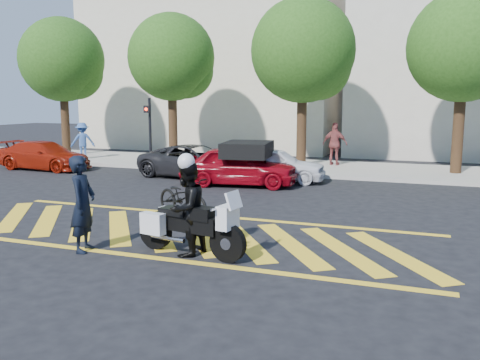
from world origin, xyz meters
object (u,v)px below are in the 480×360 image
(red_convertible, at_px, (239,166))
(parked_mid_right, at_px, (274,164))
(officer_bike, at_px, (83,204))
(parked_left, at_px, (45,155))
(officer_moto, at_px, (187,209))
(bicycle, at_px, (183,197))
(police_motorcycle, at_px, (188,225))
(parked_mid_left, at_px, (196,161))

(red_convertible, bearing_deg, parked_mid_right, -43.40)
(officer_bike, distance_m, parked_left, 13.70)
(officer_moto, bearing_deg, bicycle, -141.75)
(bicycle, relative_size, parked_left, 0.47)
(police_motorcycle, height_order, parked_mid_left, parked_mid_left)
(officer_bike, xyz_separation_m, parked_mid_right, (1.11, 10.10, -0.34))
(bicycle, height_order, parked_mid_right, parked_mid_right)
(police_motorcycle, xyz_separation_m, parked_mid_left, (-4.31, 9.48, 0.05))
(parked_left, relative_size, parked_mid_right, 1.13)
(officer_moto, bearing_deg, red_convertible, -156.64)
(police_motorcycle, distance_m, parked_mid_right, 9.64)
(bicycle, relative_size, parked_mid_left, 0.43)
(officer_bike, bearing_deg, bicycle, -23.77)
(police_motorcycle, height_order, parked_mid_right, parked_mid_right)
(officer_bike, distance_m, police_motorcycle, 2.24)
(bicycle, xyz_separation_m, parked_left, (-10.12, 6.30, 0.10))
(officer_moto, xyz_separation_m, parked_mid_left, (-4.29, 9.49, -0.30))
(bicycle, distance_m, parked_mid_right, 6.64)
(red_convertible, bearing_deg, police_motorcycle, -174.18)
(red_convertible, relative_size, parked_mid_right, 1.10)
(parked_left, relative_size, parked_mid_left, 0.93)
(parked_left, bearing_deg, officer_bike, -133.82)
(bicycle, bearing_deg, officer_moto, -124.93)
(bicycle, height_order, parked_mid_left, parked_mid_left)
(police_motorcycle, relative_size, officer_moto, 1.33)
(police_motorcycle, bearing_deg, parked_left, 151.68)
(officer_bike, height_order, red_convertible, officer_bike)
(officer_moto, distance_m, parked_left, 14.95)
(officer_moto, height_order, parked_left, officer_moto)
(officer_bike, height_order, parked_mid_right, officer_bike)
(officer_bike, bearing_deg, parked_mid_right, -21.38)
(officer_moto, distance_m, red_convertible, 8.51)
(parked_mid_left, bearing_deg, red_convertible, -109.93)
(bicycle, distance_m, red_convertible, 5.31)
(red_convertible, xyz_separation_m, parked_left, (-9.75, 1.00, -0.09))
(bicycle, xyz_separation_m, police_motorcycle, (1.62, -2.97, 0.07))
(police_motorcycle, bearing_deg, parked_mid_left, 124.39)
(red_convertible, height_order, parked_mid_left, red_convertible)
(police_motorcycle, height_order, red_convertible, red_convertible)
(red_convertible, distance_m, parked_mid_left, 2.62)
(officer_bike, height_order, parked_left, officer_bike)
(parked_mid_left, distance_m, parked_mid_right, 3.27)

